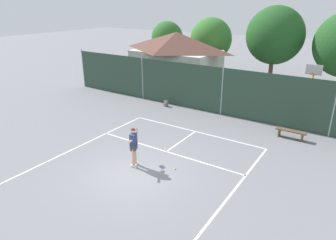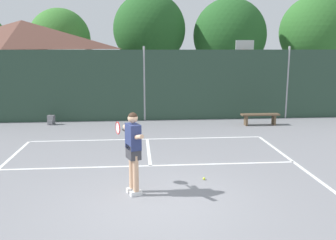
# 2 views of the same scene
# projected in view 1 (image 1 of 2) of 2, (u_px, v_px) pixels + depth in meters

# --- Properties ---
(ground_plane) EXTENTS (120.00, 120.00, 0.00)m
(ground_plane) POSITION_uv_depth(u_px,v_px,m) (135.00, 173.00, 13.21)
(ground_plane) COLOR gray
(court_markings) EXTENTS (8.30, 11.10, 0.01)m
(court_markings) POSITION_uv_depth(u_px,v_px,m) (144.00, 167.00, 13.72)
(court_markings) COLOR white
(court_markings) RESTS_ON ground
(chainlink_fence) EXTENTS (26.09, 0.09, 3.26)m
(chainlink_fence) POSITION_uv_depth(u_px,v_px,m) (222.00, 92.00, 19.66)
(chainlink_fence) COLOR #284233
(chainlink_fence) RESTS_ON ground
(basketball_hoop) EXTENTS (0.90, 0.67, 3.55)m
(basketball_hoop) POSITION_uv_depth(u_px,v_px,m) (311.00, 85.00, 18.23)
(basketball_hoop) COLOR yellow
(basketball_hoop) RESTS_ON ground
(clubhouse_building) EXTENTS (7.55, 4.93, 4.63)m
(clubhouse_building) POSITION_uv_depth(u_px,v_px,m) (176.00, 59.00, 26.30)
(clubhouse_building) COLOR silver
(clubhouse_building) RESTS_ON ground
(treeline_backdrop) EXTENTS (26.42, 4.46, 6.76)m
(treeline_backdrop) POSITION_uv_depth(u_px,v_px,m) (310.00, 41.00, 24.09)
(treeline_backdrop) COLOR brown
(treeline_backdrop) RESTS_ON ground
(tennis_player) EXTENTS (0.66, 1.33, 1.85)m
(tennis_player) POSITION_uv_depth(u_px,v_px,m) (134.00, 143.00, 13.45)
(tennis_player) COLOR silver
(tennis_player) RESTS_ON ground
(tennis_ball) EXTENTS (0.07, 0.07, 0.07)m
(tennis_ball) POSITION_uv_depth(u_px,v_px,m) (175.00, 169.00, 13.52)
(tennis_ball) COLOR #CCE033
(tennis_ball) RESTS_ON ground
(backpack_grey) EXTENTS (0.32, 0.30, 0.46)m
(backpack_grey) POSITION_uv_depth(u_px,v_px,m) (166.00, 104.00, 21.69)
(backpack_grey) COLOR slate
(backpack_grey) RESTS_ON ground
(courtside_bench) EXTENTS (1.60, 0.36, 0.48)m
(courtside_bench) POSITION_uv_depth(u_px,v_px,m) (291.00, 132.00, 16.48)
(courtside_bench) COLOR brown
(courtside_bench) RESTS_ON ground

